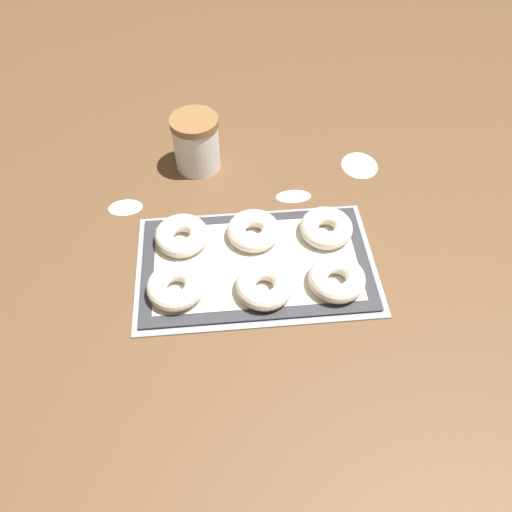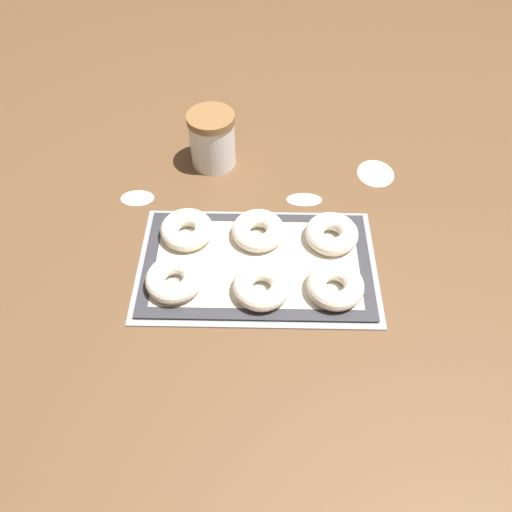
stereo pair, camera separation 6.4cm
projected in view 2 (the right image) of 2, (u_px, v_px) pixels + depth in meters
The scene contains 13 objects.
ground_plane at pixel (261, 262), 0.96m from camera, with size 2.80×2.80×0.00m, color brown.
baking_tray at pixel (256, 264), 0.95m from camera, with size 0.46×0.28×0.01m.
baking_mat at pixel (256, 263), 0.95m from camera, with size 0.43×0.26×0.00m.
bagel_front_left at pixel (173, 279), 0.90m from camera, with size 0.10×0.10×0.04m.
bagel_front_center at pixel (258, 286), 0.89m from camera, with size 0.10×0.10×0.04m.
bagel_front_right at pixel (334, 286), 0.89m from camera, with size 0.10×0.10×0.04m.
bagel_back_left at pixel (186, 230), 0.98m from camera, with size 0.10×0.10×0.04m.
bagel_back_center at pixel (257, 231), 0.98m from camera, with size 0.10×0.10×0.04m.
bagel_back_right at pixel (330, 234), 0.97m from camera, with size 0.10×0.10×0.04m.
flour_canister at pixel (211, 139), 1.10m from camera, with size 0.10×0.10×0.13m.
flour_patch_near at pixel (303, 199), 1.07m from camera, with size 0.08×0.04×0.00m.
flour_patch_far at pixel (375, 173), 1.13m from camera, with size 0.08×0.09×0.00m.
flour_patch_side at pixel (136, 197), 1.07m from camera, with size 0.07×0.05×0.00m.
Camera 2 is at (0.00, -0.60, 0.75)m, focal length 35.00 mm.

